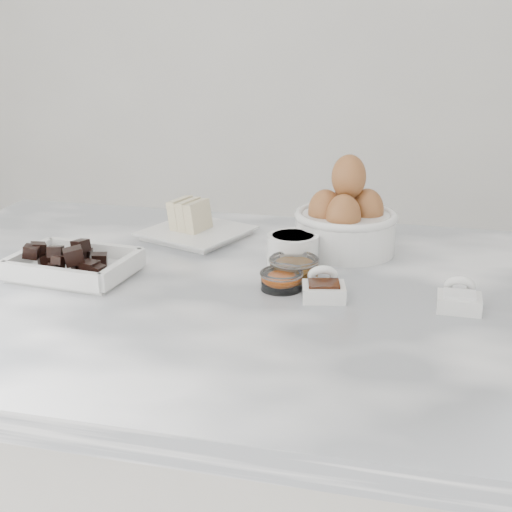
{
  "coord_description": "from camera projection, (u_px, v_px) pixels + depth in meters",
  "views": [
    {
      "loc": [
        0.26,
        -0.96,
        1.33
      ],
      "look_at": [
        0.02,
        0.03,
        0.98
      ],
      "focal_mm": 50.0,
      "sensor_mm": 36.0,
      "label": 1
    }
  ],
  "objects": [
    {
      "name": "butter_plate",
      "position": [
        195.0,
        225.0,
        1.3
      ],
      "size": [
        0.21,
        0.21,
        0.07
      ],
      "color": "white",
      "rests_on": "marble_slab"
    },
    {
      "name": "zest_bowl",
      "position": [
        282.0,
        279.0,
        1.06
      ],
      "size": [
        0.07,
        0.07,
        0.03
      ],
      "color": "white",
      "rests_on": "marble_slab"
    },
    {
      "name": "egg_bowl",
      "position": [
        346.0,
        221.0,
        1.21
      ],
      "size": [
        0.18,
        0.18,
        0.17
      ],
      "color": "white",
      "rests_on": "marble_slab"
    },
    {
      "name": "vanilla_spoon",
      "position": [
        323.0,
        287.0,
        1.03
      ],
      "size": [
        0.07,
        0.08,
        0.05
      ],
      "color": "white",
      "rests_on": "marble_slab"
    },
    {
      "name": "marble_slab",
      "position": [
        238.0,
        299.0,
        1.08
      ],
      "size": [
        1.2,
        0.8,
        0.04
      ],
      "primitive_type": "cube",
      "color": "white",
      "rests_on": "cabinet"
    },
    {
      "name": "chocolate_dish",
      "position": [
        74.0,
        262.0,
        1.11
      ],
      "size": [
        0.2,
        0.16,
        0.05
      ],
      "color": "white",
      "rests_on": "marble_slab"
    },
    {
      "name": "sugar_ramekin",
      "position": [
        293.0,
        248.0,
        1.16
      ],
      "size": [
        0.08,
        0.08,
        0.05
      ],
      "color": "white",
      "rests_on": "marble_slab"
    },
    {
      "name": "salt_spoon",
      "position": [
        459.0,
        298.0,
        0.99
      ],
      "size": [
        0.06,
        0.07,
        0.05
      ],
      "color": "white",
      "rests_on": "marble_slab"
    },
    {
      "name": "honey_bowl",
      "position": [
        294.0,
        268.0,
        1.1
      ],
      "size": [
        0.08,
        0.08,
        0.03
      ],
      "color": "white",
      "rests_on": "marble_slab"
    }
  ]
}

